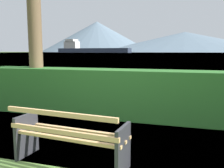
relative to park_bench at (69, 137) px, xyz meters
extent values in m
plane|color=#567A38|center=(0.01, 0.06, -0.43)|extent=(1400.00, 1400.00, 0.00)
plane|color=#7A99A8|center=(0.01, 309.90, -0.43)|extent=(620.00, 620.00, 0.00)
cube|color=tan|center=(-0.01, -0.13, 0.02)|extent=(1.72, 0.22, 0.04)
cube|color=tan|center=(0.01, 0.06, 0.02)|extent=(1.72, 0.22, 0.04)
cube|color=tan|center=(0.02, 0.25, 0.02)|extent=(1.72, 0.22, 0.04)
cube|color=tan|center=(-0.02, -0.21, 0.14)|extent=(1.71, 0.20, 0.06)
cube|color=tan|center=(-0.02, -0.25, 0.41)|extent=(1.71, 0.20, 0.06)
cube|color=#2D2D33|center=(-0.81, 0.11, -0.09)|extent=(0.10, 0.51, 0.68)
cube|color=#2D2D33|center=(0.82, -0.04, -0.09)|extent=(0.10, 0.51, 0.68)
cube|color=#2D6B28|center=(0.01, 2.78, 0.18)|extent=(7.59, 0.83, 1.21)
cylinder|color=brown|center=(-2.44, 2.88, 1.88)|extent=(0.38, 0.38, 4.61)
cube|color=#2D384C|center=(-114.11, 296.13, 2.48)|extent=(104.14, 28.41, 5.82)
cube|color=silver|center=(-146.82, 301.25, 10.05)|extent=(20.14, 14.05, 9.31)
cube|color=silver|center=(-146.82, 301.25, 16.16)|extent=(14.82, 14.43, 2.91)
cone|color=slate|center=(-221.48, 604.30, 39.04)|extent=(288.80, 288.80, 78.93)
cone|color=slate|center=(0.01, 605.45, 23.38)|extent=(419.14, 419.14, 47.61)
camera|label=1|loc=(1.57, -3.06, 1.24)|focal=38.79mm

